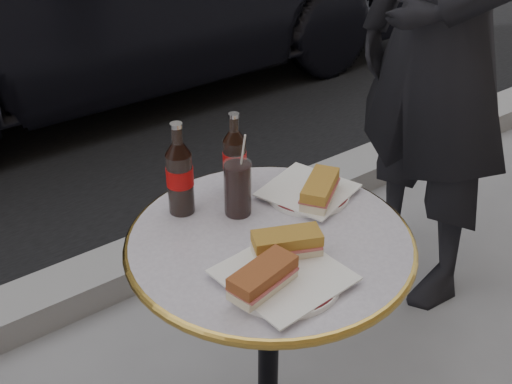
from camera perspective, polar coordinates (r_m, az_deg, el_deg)
curb at (r=2.41m, az=-12.24°, el=-6.96°), size 40.00×0.20×0.12m
bistro_table at (r=1.61m, az=1.10°, el=-14.60°), size 0.62×0.62×0.73m
plate_left at (r=1.25m, az=2.44°, el=-7.64°), size 0.25×0.25×0.01m
plate_right at (r=1.51m, az=4.63°, el=-0.07°), size 0.22×0.22×0.01m
sandwich_left_a at (r=1.20m, az=0.62°, el=-7.75°), size 0.15×0.09×0.05m
sandwich_left_b at (r=1.29m, az=2.75°, el=-4.70°), size 0.15×0.11×0.05m
sandwich_right at (r=1.46m, az=5.69°, el=0.12°), size 0.15×0.13×0.05m
cola_bottle_left at (r=1.40m, az=-6.84°, el=2.09°), size 0.06×0.06×0.22m
cola_bottle_right at (r=1.48m, az=-1.92°, el=3.48°), size 0.06×0.06×0.20m
cola_glass at (r=1.41m, az=-1.64°, el=0.33°), size 0.08×0.08×0.13m
pedestrian at (r=2.08m, az=16.48°, el=12.89°), size 0.49×0.70×1.80m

